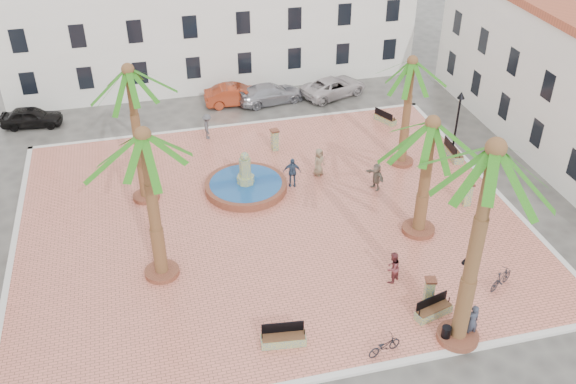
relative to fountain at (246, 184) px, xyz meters
name	(u,v)px	position (x,y,z in m)	size (l,w,h in m)	color
ground	(270,220)	(0.71, -2.98, -0.48)	(120.00, 120.00, 0.00)	#56544F
plaza	(270,218)	(0.71, -2.98, -0.40)	(26.00, 22.00, 0.15)	#E07963
kerb_n	(234,126)	(0.71, 8.02, -0.40)	(26.30, 0.30, 0.16)	silver
kerb_s	(331,376)	(0.71, -13.98, -0.40)	(26.30, 0.30, 0.16)	silver
kerb_e	(491,186)	(13.71, -2.98, -0.40)	(0.30, 22.30, 0.16)	silver
kerb_w	(12,256)	(-12.29, -2.98, -0.40)	(0.30, 22.30, 0.16)	silver
building_north	(210,15)	(0.71, 17.01, 4.29)	(30.40, 7.40, 9.50)	white
fountain	(246,184)	(0.00, 0.00, 0.00)	(4.65, 4.65, 2.40)	brown
palm_nw	(130,85)	(-5.54, 0.49, 6.46)	(4.77, 4.77, 7.93)	brown
palm_sw	(145,153)	(-5.22, -6.22, 6.24)	(5.27, 5.27, 7.80)	brown
palm_s	(491,173)	(6.41, -13.38, 7.83)	(5.67, 5.67, 9.53)	brown
palm_e	(431,139)	(7.87, -6.03, 5.08)	(5.46, 5.46, 6.63)	brown
palm_ne	(411,74)	(9.69, 0.63, 5.43)	(4.60, 4.60, 6.83)	brown
bench_s	(283,339)	(-0.72, -11.90, -0.05)	(1.92, 0.79, 0.98)	gray
bench_se	(433,311)	(6.00, -11.87, -0.07)	(1.83, 0.98, 0.92)	gray
bench_e	(453,153)	(13.01, 0.52, -0.04)	(0.73, 1.99, 1.03)	gray
bench_ne	(385,119)	(10.70, 5.94, -0.08)	(1.17, 1.71, 0.87)	gray
lamppost_s	(463,279)	(6.71, -12.54, 2.17)	(0.40, 0.40, 3.69)	black
lamppost_e	(458,113)	(13.11, 0.78, 2.54)	(0.46, 0.46, 4.23)	black
bollard_se	(429,291)	(6.11, -11.08, 0.38)	(0.59, 0.59, 1.36)	gray
bollard_n	(275,140)	(2.62, 4.04, 0.40)	(0.55, 0.55, 1.39)	gray
bollard_e	(468,194)	(11.39, -4.43, 0.40)	(0.56, 0.56, 1.40)	gray
litter_bin	(446,334)	(5.84, -13.38, 0.06)	(0.40, 0.40, 0.77)	black
cyclist_a	(472,321)	(6.95, -13.38, 0.53)	(0.62, 0.41, 1.71)	#2F3445
bicycle_a	(384,346)	(3.13, -13.38, 0.08)	(0.53, 1.53, 0.80)	black
cyclist_b	(393,268)	(5.07, -9.33, 0.48)	(0.79, 0.61, 1.62)	brown
bicycle_b	(501,279)	(9.76, -10.91, 0.15)	(0.45, 1.59, 0.96)	black
pedestrian_fountain_a	(319,162)	(4.45, 0.55, 0.52)	(0.82, 0.54, 1.69)	#7D6B51
pedestrian_fountain_b	(292,172)	(2.65, -0.20, 0.55)	(1.03, 0.43, 1.76)	#31435D
pedestrian_north	(208,126)	(-1.21, 6.56, 0.52)	(1.10, 0.63, 1.70)	#49494E
pedestrian_east	(376,176)	(7.15, -1.68, 0.47)	(1.49, 0.47, 1.60)	slate
car_black	(31,117)	(-12.37, 11.41, 0.20)	(1.59, 3.96, 1.35)	black
car_red	(236,95)	(1.51, 11.40, 0.26)	(1.56, 4.48, 1.47)	maroon
car_silver	(270,94)	(3.93, 11.09, 0.22)	(1.95, 4.81, 1.40)	#9C9CA4
car_white	(334,87)	(8.71, 11.13, 0.21)	(2.28, 4.95, 1.37)	#BFB5B6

